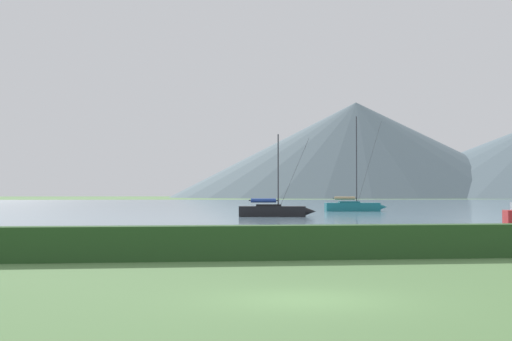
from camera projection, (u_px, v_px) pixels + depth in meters
ground_plane at (305, 300)px, 18.11m from camera, size 1000.00×1000.00×0.00m
harbor_water at (172, 205)px, 153.87m from camera, size 320.00×246.00×0.00m
hedge_line at (248, 243)px, 29.03m from camera, size 80.00×1.20×1.29m
sailboat_slip_0 at (274, 210)px, 81.38m from camera, size 8.20×3.78×8.70m
sailboat_slip_5 at (353, 206)px, 104.74m from camera, size 8.53×3.16×12.91m
distant_hill_central_peak at (356, 150)px, 407.82m from camera, size 197.05×197.05×50.32m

